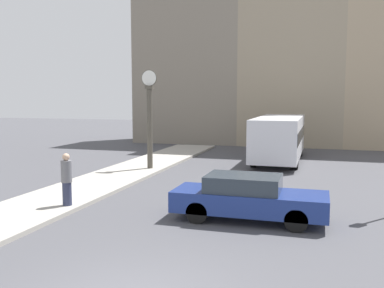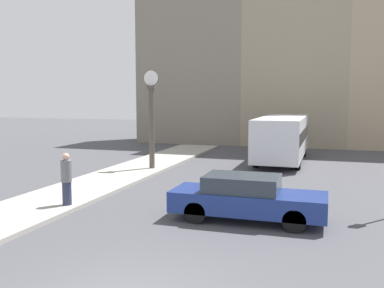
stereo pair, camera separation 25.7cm
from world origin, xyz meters
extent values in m
cube|color=#A39E93|center=(-5.94, 11.32, 0.07)|extent=(2.99, 26.64, 0.15)
cube|color=gray|center=(-7.46, 28.52, 6.39)|extent=(8.85, 5.00, 12.79)
cube|color=gray|center=(0.89, 28.52, 8.60)|extent=(7.86, 5.00, 17.20)
cube|color=navy|center=(1.22, 6.05, 0.60)|extent=(4.69, 1.70, 0.63)
cube|color=#2D3842|center=(1.03, 6.05, 1.17)|extent=(2.25, 1.53, 0.50)
cylinder|color=black|center=(2.67, 6.79, 0.33)|extent=(0.67, 0.22, 0.67)
cylinder|color=black|center=(2.67, 5.31, 0.33)|extent=(0.67, 0.22, 0.67)
cylinder|color=black|center=(-0.24, 6.79, 0.33)|extent=(0.67, 0.22, 0.67)
cylinder|color=black|center=(-0.24, 5.31, 0.33)|extent=(0.67, 0.22, 0.67)
cube|color=silver|center=(0.91, 18.84, 1.50)|extent=(2.50, 8.47, 2.28)
cube|color=#1E232D|center=(0.91, 18.84, 1.64)|extent=(2.53, 8.30, 0.69)
cylinder|color=black|center=(2.02, 21.47, 0.45)|extent=(0.28, 0.90, 0.90)
cylinder|color=black|center=(-0.20, 21.47, 0.45)|extent=(0.28, 0.90, 0.90)
cylinder|color=black|center=(2.02, 16.21, 0.45)|extent=(0.28, 0.90, 0.90)
cylinder|color=black|center=(-0.20, 16.21, 0.45)|extent=(0.28, 0.90, 0.90)
cylinder|color=#4C473D|center=(-5.16, 13.53, 2.18)|extent=(0.27, 0.27, 4.07)
cube|color=#4C473D|center=(-5.16, 13.53, 4.30)|extent=(0.36, 0.36, 0.16)
cylinder|color=#4C473D|center=(-5.16, 13.53, 4.77)|extent=(0.83, 0.04, 0.83)
cylinder|color=white|center=(-5.16, 13.53, 4.77)|extent=(0.77, 0.06, 0.77)
cylinder|color=#2D334C|center=(-4.91, 5.57, 0.54)|extent=(0.31, 0.31, 0.79)
cylinder|color=slate|center=(-4.91, 5.57, 1.31)|extent=(0.36, 0.36, 0.74)
sphere|color=tan|center=(-4.91, 5.57, 1.80)|extent=(0.24, 0.24, 0.24)
camera|label=1|loc=(3.26, -6.78, 3.78)|focal=40.00mm
camera|label=2|loc=(3.50, -6.70, 3.78)|focal=40.00mm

